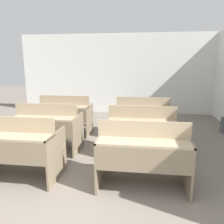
{
  "coord_description": "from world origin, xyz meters",
  "views": [
    {
      "loc": [
        0.88,
        -1.46,
        1.7
      ],
      "look_at": [
        0.35,
        2.61,
        0.8
      ],
      "focal_mm": 35.0,
      "sensor_mm": 36.0,
      "label": 1
    }
  ],
  "objects": [
    {
      "name": "bench_front_left",
      "position": [
        -0.93,
        1.39,
        0.49
      ],
      "size": [
        1.24,
        0.74,
        0.96
      ],
      "color": "#796952",
      "rests_on": "ground_plane"
    },
    {
      "name": "bench_third_left",
      "position": [
        -0.94,
        3.57,
        0.49
      ],
      "size": [
        1.24,
        0.74,
        0.96
      ],
      "color": "#7C6D56",
      "rests_on": "ground_plane"
    },
    {
      "name": "bench_third_right",
      "position": [
        0.95,
        3.56,
        0.49
      ],
      "size": [
        1.24,
        0.74,
        0.96
      ],
      "color": "#7D6D56",
      "rests_on": "ground_plane"
    },
    {
      "name": "bench_second_right",
      "position": [
        0.92,
        2.48,
        0.49
      ],
      "size": [
        1.24,
        0.74,
        0.96
      ],
      "color": "#7A6B54",
      "rests_on": "ground_plane"
    },
    {
      "name": "bench_front_right",
      "position": [
        0.94,
        1.39,
        0.49
      ],
      "size": [
        1.24,
        0.74,
        0.96
      ],
      "color": "#7C6D56",
      "rests_on": "ground_plane"
    },
    {
      "name": "wall_back",
      "position": [
        0.0,
        6.23,
        1.36
      ],
      "size": [
        6.74,
        0.06,
        2.73
      ],
      "color": "silver",
      "rests_on": "ground_plane"
    },
    {
      "name": "bench_second_left",
      "position": [
        -0.92,
        2.47,
        0.49
      ],
      "size": [
        1.24,
        0.74,
        0.96
      ],
      "color": "#7D6E57",
      "rests_on": "ground_plane"
    }
  ]
}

